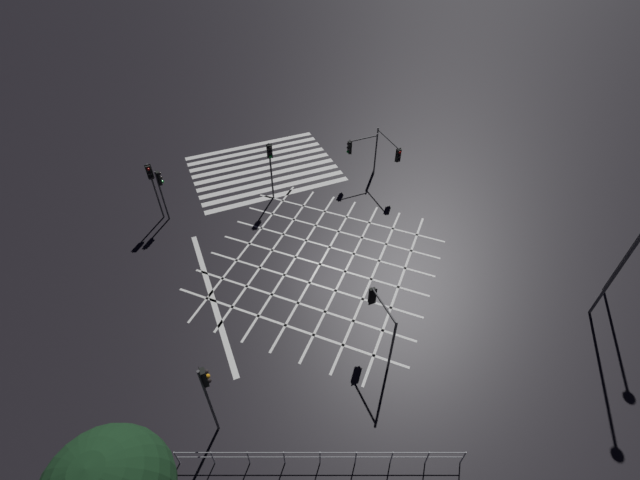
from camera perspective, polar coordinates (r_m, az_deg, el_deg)
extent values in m
plane|color=black|center=(24.75, 0.00, -3.24)|extent=(200.00, 200.00, 0.00)
cube|color=silver|center=(29.94, -5.44, 6.01)|extent=(10.44, 0.50, 0.01)
cube|color=silver|center=(30.65, -5.99, 6.93)|extent=(10.44, 0.50, 0.01)
cube|color=silver|center=(31.36, -6.51, 7.81)|extent=(10.44, 0.50, 0.01)
cube|color=silver|center=(32.08, -7.02, 8.64)|extent=(10.44, 0.50, 0.01)
cube|color=silver|center=(32.81, -7.50, 9.44)|extent=(10.44, 0.50, 0.01)
cube|color=silver|center=(33.55, -7.96, 10.20)|extent=(10.44, 0.50, 0.01)
cube|color=silver|center=(34.29, -8.41, 10.93)|extent=(10.44, 0.50, 0.01)
cube|color=silver|center=(35.05, -8.84, 11.63)|extent=(10.44, 0.50, 0.01)
cube|color=silver|center=(35.81, -9.25, 12.29)|extent=(10.44, 0.50, 0.01)
cube|color=silver|center=(26.35, -9.38, -0.47)|extent=(9.12, 9.12, 0.01)
cube|color=silver|center=(27.97, 3.59, 3.09)|extent=(9.12, 9.12, 0.01)
cube|color=silver|center=(25.74, -6.39, -1.35)|extent=(9.12, 9.12, 0.01)
cube|color=silver|center=(26.85, 2.49, 1.15)|extent=(9.12, 9.12, 0.01)
cube|color=silver|center=(25.20, -3.26, -2.28)|extent=(9.12, 9.12, 0.01)
cube|color=silver|center=(25.77, 1.30, -0.95)|extent=(9.12, 9.12, 0.01)
cube|color=silver|center=(24.75, 0.00, -3.23)|extent=(9.12, 9.12, 0.01)
cube|color=silver|center=(24.75, 0.00, -3.23)|extent=(9.12, 9.12, 0.01)
cube|color=silver|center=(24.39, 3.38, -4.21)|extent=(9.12, 9.12, 0.01)
cube|color=silver|center=(23.78, -1.41, -5.71)|extent=(9.12, 9.12, 0.01)
cube|color=silver|center=(24.12, 6.85, -5.20)|extent=(9.12, 9.12, 0.01)
cube|color=silver|center=(22.88, -2.95, -8.38)|extent=(9.12, 9.12, 0.01)
cube|color=silver|center=(23.95, 10.39, -6.18)|extent=(9.12, 9.12, 0.01)
cube|color=silver|center=(22.04, -4.64, -11.26)|extent=(9.12, 9.12, 0.01)
cube|color=silver|center=(23.83, -14.21, -7.36)|extent=(0.30, 10.44, 0.01)
cylinder|color=#424244|center=(28.56, -6.53, 9.03)|extent=(0.11, 0.11, 4.18)
cube|color=black|center=(27.61, -6.70, 11.64)|extent=(0.28, 0.16, 0.90)
sphere|color=black|center=(27.37, -6.67, 12.07)|extent=(0.18, 0.18, 0.18)
sphere|color=black|center=(27.52, -6.62, 11.53)|extent=(0.18, 0.18, 0.18)
sphere|color=green|center=(27.68, -6.57, 11.00)|extent=(0.18, 0.18, 0.18)
cube|color=black|center=(27.69, -6.75, 11.73)|extent=(0.36, 0.02, 0.98)
cylinder|color=#424244|center=(31.35, 7.41, 11.27)|extent=(0.11, 0.11, 3.27)
cylinder|color=#424244|center=(30.14, 5.85, 13.31)|extent=(2.13, 0.09, 0.09)
cube|color=black|center=(29.92, 3.94, 12.21)|extent=(0.16, 0.28, 0.90)
sphere|color=black|center=(29.73, 3.76, 12.67)|extent=(0.18, 0.18, 0.18)
sphere|color=black|center=(29.88, 3.74, 12.17)|extent=(0.18, 0.18, 0.18)
sphere|color=green|center=(30.03, 3.71, 11.68)|extent=(0.18, 0.18, 0.18)
cube|color=black|center=(29.96, 4.09, 12.24)|extent=(0.02, 0.36, 0.98)
cylinder|color=#424244|center=(19.42, 9.57, -13.80)|extent=(0.11, 0.11, 3.51)
cylinder|color=#424244|center=(18.63, 8.54, -8.68)|extent=(0.09, 2.05, 0.09)
cube|color=black|center=(19.51, 6.93, -7.36)|extent=(0.28, 0.16, 0.90)
sphere|color=black|center=(19.35, 6.85, -6.56)|extent=(0.18, 0.18, 0.18)
sphere|color=black|center=(19.57, 6.78, -7.14)|extent=(0.18, 0.18, 0.18)
sphere|color=green|center=(19.80, 6.71, -7.70)|extent=(0.18, 0.18, 0.18)
cube|color=black|center=(19.46, 7.06, -7.55)|extent=(0.36, 0.02, 0.98)
cylinder|color=#424244|center=(28.40, -20.27, 5.50)|extent=(0.11, 0.11, 3.63)
cube|color=black|center=(27.68, -20.64, 7.73)|extent=(0.16, 0.28, 0.90)
sphere|color=black|center=(27.52, -20.57, 8.31)|extent=(0.18, 0.18, 0.18)
sphere|color=black|center=(27.67, -20.42, 7.80)|extent=(0.18, 0.18, 0.18)
sphere|color=green|center=(27.83, -20.27, 7.29)|extent=(0.18, 0.18, 0.18)
cube|color=black|center=(27.68, -20.83, 7.68)|extent=(0.02, 0.36, 0.98)
cylinder|color=#424244|center=(31.73, 7.48, 11.87)|extent=(0.11, 0.11, 3.45)
cylinder|color=#424244|center=(29.88, 9.10, 13.13)|extent=(0.09, 2.89, 0.09)
cube|color=black|center=(29.07, 10.43, 11.02)|extent=(0.28, 0.16, 0.90)
sphere|color=red|center=(28.84, 10.61, 11.41)|extent=(0.18, 0.18, 0.18)
sphere|color=black|center=(28.99, 10.54, 10.91)|extent=(0.18, 0.18, 0.18)
sphere|color=black|center=(29.15, 10.47, 10.41)|extent=(0.18, 0.18, 0.18)
cube|color=black|center=(29.13, 10.34, 11.10)|extent=(0.36, 0.02, 0.98)
cylinder|color=#424244|center=(17.86, -14.54, -20.21)|extent=(0.11, 0.11, 4.46)
cube|color=black|center=(16.37, -15.14, -17.26)|extent=(0.16, 0.28, 0.90)
sphere|color=black|center=(16.11, -14.94, -16.61)|extent=(0.18, 0.18, 0.18)
sphere|color=orange|center=(16.36, -14.75, -17.16)|extent=(0.18, 0.18, 0.18)
sphere|color=black|center=(16.62, -14.56, -17.69)|extent=(0.18, 0.18, 0.18)
cube|color=black|center=(16.37, -15.46, -17.34)|extent=(0.02, 0.36, 0.98)
cylinder|color=#424244|center=(28.55, -21.03, 6.00)|extent=(0.11, 0.11, 4.03)
cube|color=black|center=(27.63, -21.77, 8.36)|extent=(0.28, 0.16, 0.90)
sphere|color=red|center=(27.38, -21.90, 8.76)|extent=(0.18, 0.18, 0.18)
sphere|color=black|center=(27.54, -21.74, 8.24)|extent=(0.18, 0.18, 0.18)
sphere|color=black|center=(27.69, -21.59, 7.73)|extent=(0.18, 0.18, 0.18)
cube|color=black|center=(27.71, -21.79, 8.45)|extent=(0.36, 0.02, 0.98)
cylinder|color=#424244|center=(25.79, 36.83, 0.35)|extent=(0.14, 0.14, 7.80)
cylinder|color=#424244|center=(23.71, 36.15, -1.16)|extent=(0.14, 0.14, 8.89)
cylinder|color=#9EA0A5|center=(19.18, -18.53, -25.82)|extent=(0.05, 0.05, 1.05)
cylinder|color=#9EA0A5|center=(18.83, -14.11, -26.33)|extent=(0.05, 0.05, 1.05)
cylinder|color=#9EA0A5|center=(18.58, -9.51, -26.71)|extent=(0.05, 0.05, 1.05)
cylinder|color=#9EA0A5|center=(18.43, -4.79, -26.95)|extent=(0.05, 0.05, 1.05)
cylinder|color=#9EA0A5|center=(18.38, 0.00, -27.03)|extent=(0.05, 0.05, 1.05)
cylinder|color=#9EA0A5|center=(18.43, 4.79, -26.95)|extent=(0.05, 0.05, 1.05)
cylinder|color=#9EA0A5|center=(18.58, 9.51, -26.71)|extent=(0.05, 0.05, 1.05)
cylinder|color=#9EA0A5|center=(18.83, 14.11, -26.33)|extent=(0.05, 0.05, 1.05)
cylinder|color=#9EA0A5|center=(19.18, 18.53, -25.82)|extent=(0.05, 0.05, 1.05)
cylinder|color=#9EA0A5|center=(17.92, 0.00, -26.49)|extent=(10.12, 4.29, 0.04)
cylinder|color=#9EA0A5|center=(18.33, 0.00, -26.98)|extent=(10.12, 4.29, 0.04)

